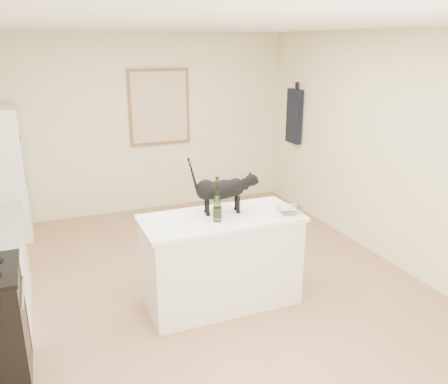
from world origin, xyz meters
TOP-DOWN VIEW (x-y plane):
  - floor at (0.00, 0.00)m, footprint 5.50×5.50m
  - ceiling at (0.00, 0.00)m, footprint 5.50×5.50m
  - wall_back at (0.00, 2.75)m, footprint 4.50×0.00m
  - wall_front at (0.00, -2.75)m, footprint 4.50×0.00m
  - wall_right at (2.25, 0.00)m, footprint 0.00×5.50m
  - island_base at (0.10, -0.20)m, footprint 1.44×0.67m
  - island_top at (0.10, -0.20)m, footprint 1.50×0.70m
  - artwork_frame at (0.30, 2.72)m, footprint 0.90×0.03m
  - artwork_canvas at (0.30, 2.70)m, footprint 0.82×0.00m
  - hanging_garment at (2.19, 2.05)m, footprint 0.08×0.34m
  - black_cat at (0.14, -0.11)m, footprint 0.61×0.27m
  - wine_bottle at (0.03, -0.30)m, footprint 0.09×0.09m
  - glass_bowl at (0.73, -0.37)m, footprint 0.33×0.33m
  - fridge_paper at (-1.60, 2.32)m, footprint 0.03×0.12m

SIDE VIEW (x-z plane):
  - floor at x=0.00m, z-range 0.00..0.00m
  - island_base at x=0.10m, z-range 0.00..0.86m
  - island_top at x=0.10m, z-range 0.86..0.90m
  - glass_bowl at x=0.73m, z-range 0.90..0.96m
  - wine_bottle at x=0.03m, z-range 0.90..1.27m
  - black_cat at x=0.14m, z-range 0.90..1.31m
  - fridge_paper at x=-1.60m, z-range 1.17..1.33m
  - wall_back at x=0.00m, z-range -0.95..3.55m
  - wall_front at x=0.00m, z-range -0.95..3.55m
  - wall_right at x=2.25m, z-range -1.45..4.05m
  - hanging_garment at x=2.19m, z-range 1.00..1.80m
  - artwork_frame at x=0.30m, z-range 1.00..2.10m
  - artwork_canvas at x=0.30m, z-range 1.04..2.06m
  - ceiling at x=0.00m, z-range 2.60..2.60m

